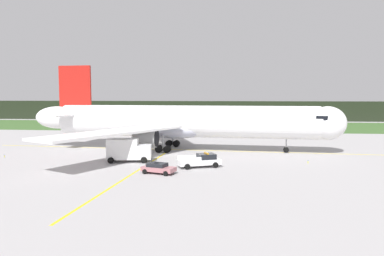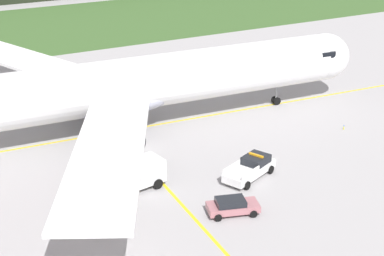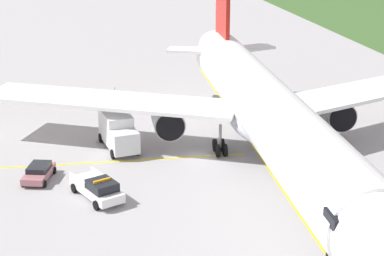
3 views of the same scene
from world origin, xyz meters
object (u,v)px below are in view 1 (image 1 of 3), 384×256
airliner (182,122)px  ops_pickup_truck (201,160)px  staff_car (158,168)px  catering_truck (128,150)px

airliner → ops_pickup_truck: size_ratio=9.12×
ops_pickup_truck → staff_car: bearing=-136.3°
staff_car → catering_truck: bearing=128.9°
staff_car → ops_pickup_truck: bearing=43.7°
airliner → staff_car: (-0.24, -19.94, -4.17)m
airliner → ops_pickup_truck: bearing=-73.3°
airliner → catering_truck: bearing=-116.3°
airliner → catering_truck: (-6.21, -12.54, -3.10)m
ops_pickup_truck → airliner: bearing=106.7°
ops_pickup_truck → catering_truck: catering_truck is taller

